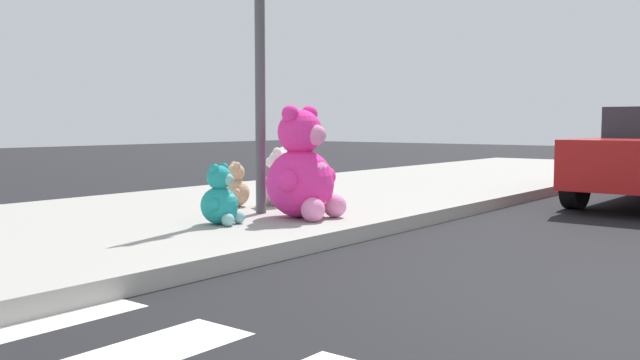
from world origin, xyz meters
The scene contains 6 objects.
sidewalk centered at (0.00, 5.20, 0.07)m, with size 28.00×4.40×0.15m, color #9E9B93.
sign_pole centered at (1.00, 4.40, 1.85)m, with size 0.56×0.11×3.20m.
plush_pink_large centered at (1.00, 3.81, 0.61)m, with size 0.89×0.79×1.15m.
plush_white centered at (1.65, 4.73, 0.43)m, with size 0.50×0.49×0.69m.
plush_teal centered at (0.16, 4.14, 0.39)m, with size 0.44×0.42×0.59m.
plush_tan centered at (1.23, 5.04, 0.36)m, with size 0.38×0.36×0.53m.
Camera 1 is at (-4.39, -0.64, 1.12)m, focal length 38.39 mm.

